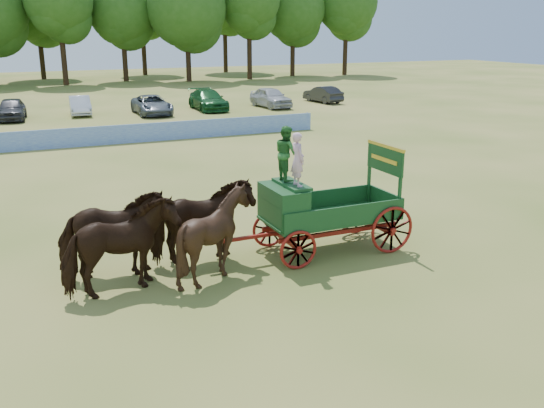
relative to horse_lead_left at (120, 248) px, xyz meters
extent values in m
plane|color=#A7914B|center=(3.64, 2.01, -1.17)|extent=(160.00, 160.00, 0.00)
imported|color=black|center=(0.00, 0.00, 0.00)|extent=(2.97, 1.77, 2.34)
imported|color=black|center=(0.00, 1.10, 0.00)|extent=(2.97, 1.77, 2.34)
imported|color=black|center=(2.40, 0.00, 0.00)|extent=(2.50, 2.32, 2.35)
imported|color=black|center=(2.40, 1.10, 0.00)|extent=(2.80, 1.32, 2.34)
cube|color=maroon|center=(4.60, 0.55, -0.57)|extent=(0.12, 2.00, 0.12)
cube|color=maroon|center=(7.60, 0.55, -0.57)|extent=(0.12, 2.00, 0.12)
cube|color=maroon|center=(6.10, 0.00, -0.45)|extent=(3.80, 0.10, 0.12)
cube|color=maroon|center=(6.10, 1.10, -0.45)|extent=(3.80, 0.10, 0.12)
cube|color=maroon|center=(3.70, 0.55, -0.42)|extent=(2.80, 0.09, 0.09)
cube|color=#1B521E|center=(6.10, 0.55, -0.17)|extent=(3.80, 1.80, 0.10)
cube|color=#1B521E|center=(6.10, -0.33, 0.13)|extent=(3.80, 0.06, 0.55)
cube|color=#1B521E|center=(6.10, 1.43, 0.13)|extent=(3.80, 0.06, 0.55)
cube|color=#1B521E|center=(7.98, 0.55, 0.13)|extent=(0.06, 1.80, 0.55)
cube|color=#1B521E|center=(4.60, 0.55, 0.38)|extent=(0.85, 1.70, 1.05)
cube|color=#1B521E|center=(4.85, 0.55, 0.95)|extent=(0.55, 1.50, 0.08)
cube|color=#1B521E|center=(4.22, 0.55, 0.18)|extent=(0.10, 1.60, 0.65)
cube|color=#1B521E|center=(4.40, 0.55, -0.12)|extent=(0.55, 1.60, 0.06)
cube|color=#1B521E|center=(7.90, -0.25, 0.78)|extent=(0.08, 0.08, 1.80)
cube|color=#1B521E|center=(7.90, 1.35, 0.78)|extent=(0.08, 0.08, 1.80)
cube|color=#1B521E|center=(7.90, 0.55, 1.38)|extent=(0.07, 1.75, 0.75)
cube|color=gold|center=(7.90, 0.55, 1.78)|extent=(0.08, 1.80, 0.09)
cube|color=gold|center=(7.86, 0.55, 1.38)|extent=(0.02, 1.30, 0.12)
torus|color=maroon|center=(4.60, -0.40, -0.62)|extent=(1.09, 0.09, 1.09)
torus|color=maroon|center=(4.60, 1.50, -0.62)|extent=(1.09, 0.09, 1.09)
torus|color=maroon|center=(7.60, -0.40, -0.47)|extent=(1.39, 0.09, 1.39)
torus|color=maroon|center=(7.60, 1.50, -0.47)|extent=(1.39, 0.09, 1.39)
imported|color=#E5AFC7|center=(4.85, 0.20, 1.72)|extent=(0.35, 0.53, 1.46)
imported|color=#286C29|center=(4.85, 0.90, 1.75)|extent=(0.58, 0.74, 1.53)
cube|color=#2144B6|center=(2.64, 20.01, -0.65)|extent=(26.00, 0.08, 1.05)
imported|color=#333338|center=(-1.53, 32.19, -0.41)|extent=(2.22, 4.61, 1.52)
imported|color=silver|center=(3.18, 32.90, -0.49)|extent=(1.75, 4.25, 1.37)
imported|color=slate|center=(8.07, 30.89, -0.46)|extent=(2.41, 5.12, 1.42)
imported|color=#144C1E|center=(12.71, 31.68, -0.40)|extent=(2.33, 5.39, 1.55)
imported|color=#B2B2B7|center=(17.82, 31.07, -0.37)|extent=(2.20, 4.83, 1.61)
imported|color=#262628|center=(23.30, 32.30, -0.48)|extent=(1.94, 4.32, 1.38)
cylinder|color=#382314|center=(4.84, 58.21, 1.28)|extent=(0.60, 0.60, 4.90)
sphere|color=#255316|center=(4.84, 58.21, 7.86)|extent=(7.33, 7.33, 7.33)
cylinder|color=#382314|center=(11.96, 60.48, 1.04)|extent=(0.60, 0.60, 4.43)
sphere|color=#255316|center=(11.96, 60.48, 6.98)|extent=(7.84, 7.84, 7.84)
cylinder|color=#382314|center=(18.75, 57.06, 1.11)|extent=(0.60, 0.60, 4.56)
sphere|color=#255316|center=(18.75, 57.06, 7.22)|extent=(9.19, 9.19, 9.19)
cylinder|color=#382314|center=(26.58, 57.12, 1.40)|extent=(0.60, 0.60, 5.15)
cylinder|color=#382314|center=(33.70, 59.61, 1.14)|extent=(0.60, 0.60, 4.62)
sphere|color=#255316|center=(33.70, 59.61, 7.34)|extent=(8.34, 8.34, 8.34)
cylinder|color=#382314|center=(40.94, 58.35, 1.36)|extent=(0.60, 0.60, 5.07)
sphere|color=#255316|center=(40.94, 58.35, 8.16)|extent=(8.06, 8.06, 8.06)
cylinder|color=#382314|center=(3.18, 67.52, 1.18)|extent=(0.60, 0.60, 4.71)
sphere|color=#255316|center=(3.18, 67.52, 7.50)|extent=(8.34, 8.34, 8.34)
cylinder|color=#382314|center=(16.26, 69.36, 1.41)|extent=(0.60, 0.60, 5.17)
sphere|color=#255316|center=(16.26, 69.36, 8.35)|extent=(8.00, 8.00, 8.00)
cylinder|color=#382314|center=(27.97, 69.67, 1.73)|extent=(0.60, 0.60, 5.80)
camera|label=1|loc=(-2.26, -13.98, 5.13)|focal=40.00mm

